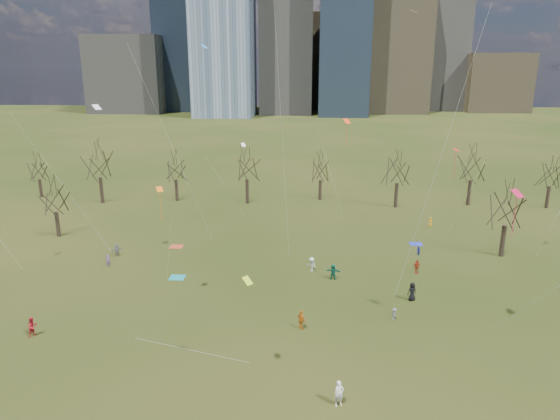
# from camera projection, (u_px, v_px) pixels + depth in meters

# --- Properties ---
(ground) EXTENTS (500.00, 500.00, 0.00)m
(ground) POSITION_uv_depth(u_px,v_px,m) (272.00, 325.00, 43.47)
(ground) COLOR black
(ground) RESTS_ON ground
(downtown_skyline) EXTENTS (212.50, 78.00, 118.00)m
(downtown_skyline) POSITION_uv_depth(u_px,v_px,m) (299.00, 28.00, 234.91)
(downtown_skyline) COLOR slate
(downtown_skyline) RESTS_ON ground
(bare_tree_row) EXTENTS (113.04, 29.80, 9.50)m
(bare_tree_row) POSITION_uv_depth(u_px,v_px,m) (289.00, 171.00, 77.50)
(bare_tree_row) COLOR black
(bare_tree_row) RESTS_ON ground
(blanket_teal) EXTENTS (1.60, 1.50, 0.03)m
(blanket_teal) POSITION_uv_depth(u_px,v_px,m) (177.00, 277.00, 53.24)
(blanket_teal) COLOR teal
(blanket_teal) RESTS_ON ground
(blanket_navy) EXTENTS (1.60, 1.50, 0.03)m
(blanket_navy) POSITION_uv_depth(u_px,v_px,m) (416.00, 244.00, 63.32)
(blanket_navy) COLOR #2434AB
(blanket_navy) RESTS_ON ground
(blanket_crimson) EXTENTS (1.60, 1.50, 0.03)m
(blanket_crimson) POSITION_uv_depth(u_px,v_px,m) (176.00, 247.00, 62.37)
(blanket_crimson) COLOR #B13E23
(blanket_crimson) RESTS_ON ground
(person_1) EXTENTS (0.78, 0.66, 1.83)m
(person_1) POSITION_uv_depth(u_px,v_px,m) (339.00, 393.00, 32.92)
(person_1) COLOR white
(person_1) RESTS_ON ground
(person_2) EXTENTS (0.95, 1.04, 1.72)m
(person_2) POSITION_uv_depth(u_px,v_px,m) (33.00, 327.00, 41.46)
(person_2) COLOR red
(person_2) RESTS_ON ground
(person_3) EXTENTS (0.61, 0.82, 1.12)m
(person_3) POSITION_uv_depth(u_px,v_px,m) (394.00, 314.00, 44.24)
(person_3) COLOR slate
(person_3) RESTS_ON ground
(person_4) EXTENTS (1.00, 1.04, 1.73)m
(person_4) POSITION_uv_depth(u_px,v_px,m) (301.00, 320.00, 42.59)
(person_4) COLOR orange
(person_4) RESTS_ON ground
(person_5) EXTENTS (1.68, 0.76, 1.75)m
(person_5) POSITION_uv_depth(u_px,v_px,m) (333.00, 272.00, 52.56)
(person_5) COLOR #17694C
(person_5) RESTS_ON ground
(person_6) EXTENTS (1.05, 0.88, 1.83)m
(person_6) POSITION_uv_depth(u_px,v_px,m) (412.00, 292.00, 47.82)
(person_6) COLOR black
(person_6) RESTS_ON ground
(person_7) EXTENTS (0.53, 0.63, 1.46)m
(person_7) POSITION_uv_depth(u_px,v_px,m) (108.00, 261.00, 55.95)
(person_7) COLOR #794E9C
(person_7) RESTS_ON ground
(person_8) EXTENTS (0.58, 0.65, 1.12)m
(person_8) POSITION_uv_depth(u_px,v_px,m) (418.00, 251.00, 59.33)
(person_8) COLOR #232798
(person_8) RESTS_ON ground
(person_9) EXTENTS (1.19, 1.06, 1.60)m
(person_9) POSITION_uv_depth(u_px,v_px,m) (312.00, 264.00, 54.72)
(person_9) COLOR silver
(person_9) RESTS_ON ground
(person_10) EXTENTS (1.00, 0.70, 1.57)m
(person_10) POSITION_uv_depth(u_px,v_px,m) (417.00, 266.00, 54.17)
(person_10) COLOR #AD2D18
(person_10) RESTS_ON ground
(person_11) EXTENTS (1.41, 1.07, 1.48)m
(person_11) POSITION_uv_depth(u_px,v_px,m) (117.00, 250.00, 59.13)
(person_11) COLOR slate
(person_11) RESTS_ON ground
(person_12) EXTENTS (0.55, 0.74, 1.38)m
(person_12) POSITION_uv_depth(u_px,v_px,m) (430.00, 222.00, 70.06)
(person_12) COLOR orange
(person_12) RESTS_ON ground
(kites_airborne) EXTENTS (72.51, 44.22, 36.42)m
(kites_airborne) POSITION_uv_depth(u_px,v_px,m) (315.00, 158.00, 49.38)
(kites_airborne) COLOR orange
(kites_airborne) RESTS_ON ground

